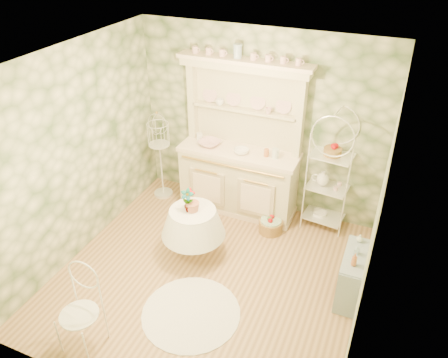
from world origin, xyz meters
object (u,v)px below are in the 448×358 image
at_px(birdcage_stand, 160,152).
at_px(floor_basket, 271,225).
at_px(bakers_rack, 330,171).
at_px(round_table, 194,235).
at_px(kitchen_dresser, 239,142).
at_px(side_shelf, 351,276).
at_px(cafe_chair, 80,319).

distance_m(birdcage_stand, floor_basket, 2.02).
bearing_deg(birdcage_stand, bakers_rack, 4.83).
bearing_deg(round_table, kitchen_dresser, 83.09).
relative_size(side_shelf, cafe_chair, 0.90).
xyz_separation_m(kitchen_dresser, cafe_chair, (-0.57, -2.97, -0.76)).
bearing_deg(floor_basket, side_shelf, -32.73).
distance_m(kitchen_dresser, birdcage_stand, 1.31).
bearing_deg(bakers_rack, side_shelf, -58.68).
height_order(side_shelf, floor_basket, side_shelf).
xyz_separation_m(bakers_rack, round_table, (-1.45, -1.31, -0.60)).
bearing_deg(floor_basket, cafe_chair, -115.08).
distance_m(bakers_rack, side_shelf, 1.51).
relative_size(side_shelf, round_table, 1.12).
distance_m(round_table, cafe_chair, 1.80).
height_order(round_table, birdcage_stand, birdcage_stand).
bearing_deg(side_shelf, floor_basket, 144.83).
height_order(bakers_rack, round_table, bakers_rack).
distance_m(cafe_chair, birdcage_stand, 2.95).
xyz_separation_m(kitchen_dresser, round_table, (-0.15, -1.22, -0.84)).
bearing_deg(kitchen_dresser, floor_basket, -29.27).
height_order(round_table, cafe_chair, cafe_chair).
xyz_separation_m(cafe_chair, floor_basket, (1.22, 2.60, -0.27)).
relative_size(round_table, cafe_chair, 0.81).
bearing_deg(cafe_chair, bakers_rack, 55.86).
height_order(cafe_chair, floor_basket, cafe_chair).
relative_size(cafe_chair, floor_basket, 2.11).
height_order(birdcage_stand, floor_basket, birdcage_stand).
distance_m(side_shelf, round_table, 2.03).
bearing_deg(kitchen_dresser, cafe_chair, -100.91).
distance_m(bakers_rack, birdcage_stand, 2.56).
distance_m(round_table, floor_basket, 1.19).
relative_size(side_shelf, floor_basket, 1.90).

